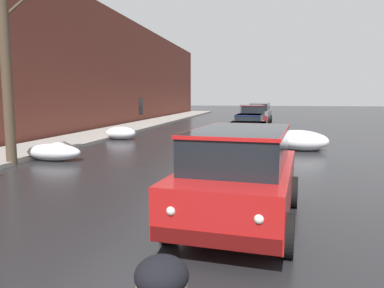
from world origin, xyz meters
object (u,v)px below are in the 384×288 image
sedan_darkblue_parked_kerbside_mid (249,126)px  suv_grey_queued_behind_truck (260,112)px  sedan_green_parked_kerbside_close (247,140)px  suv_maroon_parked_far_down_block (251,117)px  bare_tree_second_along_sidewalk (6,74)px  suv_red_approaching_near_lane (240,172)px

sedan_darkblue_parked_kerbside_mid → suv_grey_queued_behind_truck: bearing=88.7°
sedan_green_parked_kerbside_close → suv_maroon_parked_far_down_block: bearing=91.7°
suv_grey_queued_behind_truck → sedan_green_parked_kerbside_close: bearing=-90.1°
bare_tree_second_along_sidewalk → suv_red_approaching_near_lane: bare_tree_second_along_sidewalk is taller
suv_red_approaching_near_lane → suv_maroon_parked_far_down_block: (-0.66, 20.26, 0.00)m
bare_tree_second_along_sidewalk → sedan_darkblue_parked_kerbside_mid: (7.87, 9.89, -2.46)m
suv_maroon_parked_far_down_block → suv_grey_queued_behind_truck: same height
bare_tree_second_along_sidewalk → suv_maroon_parked_far_down_block: bearing=63.9°
suv_grey_queued_behind_truck → suv_maroon_parked_far_down_block: bearing=-93.2°
bare_tree_second_along_sidewalk → sedan_darkblue_parked_kerbside_mid: 12.87m
bare_tree_second_along_sidewalk → sedan_darkblue_parked_kerbside_mid: bare_tree_second_along_sidewalk is taller
sedan_green_parked_kerbside_close → sedan_darkblue_parked_kerbside_mid: same height
suv_red_approaching_near_lane → suv_grey_queued_behind_truck: bearing=90.5°
sedan_darkblue_parked_kerbside_mid → sedan_green_parked_kerbside_close: bearing=-87.7°
sedan_green_parked_kerbside_close → sedan_darkblue_parked_kerbside_mid: (-0.28, 7.04, 0.00)m
sedan_green_parked_kerbside_close → suv_maroon_parked_far_down_block: 12.95m
bare_tree_second_along_sidewalk → suv_red_approaching_near_lane: (8.41, -4.47, -2.22)m
suv_maroon_parked_far_down_block → sedan_darkblue_parked_kerbside_mid: bearing=-88.9°
bare_tree_second_along_sidewalk → suv_grey_queued_behind_truck: 24.97m
sedan_darkblue_parked_kerbside_mid → suv_grey_queued_behind_truck: size_ratio=0.90×
suv_red_approaching_near_lane → suv_maroon_parked_far_down_block: size_ratio=0.94×
bare_tree_second_along_sidewalk → sedan_darkblue_parked_kerbside_mid: bearing=51.5°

